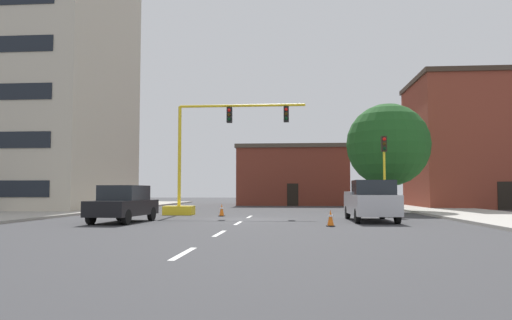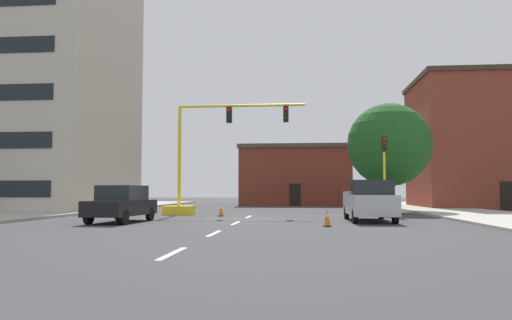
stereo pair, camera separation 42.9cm
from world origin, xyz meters
TOP-DOWN VIEW (x-y plane):
  - ground_plane at (0.00, 0.00)m, footprint 160.00×160.00m
  - sidewalk_left at (-13.45, 8.00)m, footprint 6.00×56.00m
  - sidewalk_right at (13.45, 8.00)m, footprint 6.00×56.00m
  - lane_stripe_seg_0 at (0.00, -14.00)m, footprint 0.16×2.40m
  - lane_stripe_seg_1 at (0.00, -8.50)m, footprint 0.16×2.40m
  - lane_stripe_seg_2 at (0.00, -3.00)m, footprint 0.16×2.40m
  - lane_stripe_seg_3 at (0.00, 2.50)m, footprint 0.16×2.40m
  - building_tall_left at (-19.91, 12.24)m, footprint 16.29×14.24m
  - building_brick_center at (2.31, 27.55)m, footprint 11.52×9.57m
  - building_row_right at (18.74, 18.76)m, footprint 11.62×9.98m
  - traffic_signal_gantry at (-3.46, 4.40)m, footprint 8.71×1.20m
  - traffic_light_pole_right at (7.99, 4.63)m, footprint 0.32×0.47m
  - tree_right_mid at (9.09, 9.31)m, footprint 5.79×5.79m
  - pickup_truck_silver at (6.31, -1.02)m, footprint 2.09×5.43m
  - sedan_black_near_left at (-5.44, -2.97)m, footprint 2.16×4.62m
  - traffic_cone_roadside_a at (-1.69, 3.04)m, footprint 0.36×0.36m
  - traffic_cone_roadside_b at (4.10, -4.71)m, footprint 0.36×0.36m

SIDE VIEW (x-z plane):
  - ground_plane at x=0.00m, z-range 0.00..0.00m
  - lane_stripe_seg_0 at x=0.00m, z-range 0.00..0.01m
  - lane_stripe_seg_1 at x=0.00m, z-range 0.00..0.01m
  - lane_stripe_seg_2 at x=0.00m, z-range 0.00..0.01m
  - lane_stripe_seg_3 at x=0.00m, z-range 0.00..0.01m
  - sidewalk_left at x=-13.45m, z-range 0.00..0.14m
  - sidewalk_right at x=13.45m, z-range 0.00..0.14m
  - traffic_cone_roadside_b at x=4.10m, z-range -0.01..0.69m
  - traffic_cone_roadside_a at x=-1.69m, z-range -0.01..0.75m
  - sedan_black_near_left at x=-5.44m, z-range 0.02..1.76m
  - pickup_truck_silver at x=6.31m, z-range -0.02..1.97m
  - traffic_signal_gantry at x=-3.46m, z-range -1.19..5.64m
  - building_brick_center at x=2.31m, z-range 0.01..6.18m
  - traffic_light_pole_right at x=7.99m, z-range 1.13..5.93m
  - tree_right_mid at x=9.09m, z-range 0.89..8.48m
  - building_row_right at x=18.74m, z-range 0.01..11.34m
  - building_tall_left at x=-19.91m, z-range 0.01..22.92m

